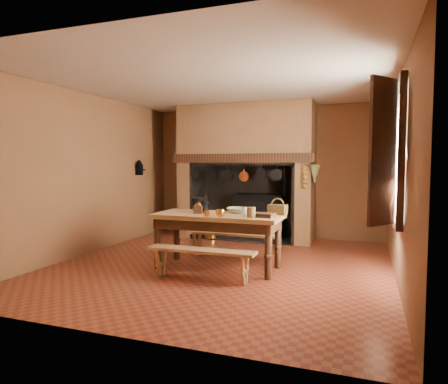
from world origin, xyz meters
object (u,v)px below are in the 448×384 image
object	(u,v)px
work_table	(218,223)
bench_front	(201,257)
mixing_bowl	(238,210)
iron_range	(260,215)
coffee_grinder	(199,209)
wicker_basket	(278,209)

from	to	relation	value
work_table	bench_front	xyz separation A→B (m)	(0.00, -0.64, -0.38)
work_table	mixing_bowl	bearing A→B (deg)	41.09
iron_range	bench_front	world-z (taller)	iron_range
iron_range	coffee_grinder	xyz separation A→B (m)	(-0.25, -2.69, 0.42)
work_table	coffee_grinder	distance (m)	0.36
iron_range	work_table	size ratio (longest dim) A/B	0.84
work_table	coffee_grinder	xyz separation A→B (m)	(-0.30, -0.04, 0.20)
work_table	bench_front	distance (m)	0.75
bench_front	work_table	bearing A→B (deg)	90.00
bench_front	coffee_grinder	distance (m)	0.89
iron_range	work_table	xyz separation A→B (m)	(0.05, -2.65, 0.21)
work_table	bench_front	size ratio (longest dim) A/B	1.26
coffee_grinder	wicker_basket	size ratio (longest dim) A/B	0.70
work_table	mixing_bowl	xyz separation A→B (m)	(0.24, 0.21, 0.17)
iron_range	bench_front	distance (m)	3.30
bench_front	coffee_grinder	world-z (taller)	coffee_grinder
work_table	mixing_bowl	size ratio (longest dim) A/B	5.68
mixing_bowl	wicker_basket	xyz separation A→B (m)	(0.61, 0.02, 0.04)
wicker_basket	mixing_bowl	bearing A→B (deg)	-171.02
work_table	wicker_basket	bearing A→B (deg)	15.21
bench_front	wicker_basket	bearing A→B (deg)	45.69
iron_range	mixing_bowl	world-z (taller)	iron_range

